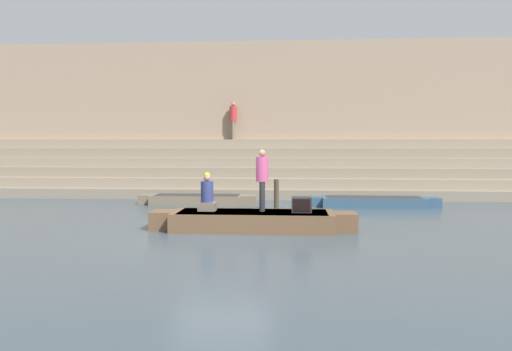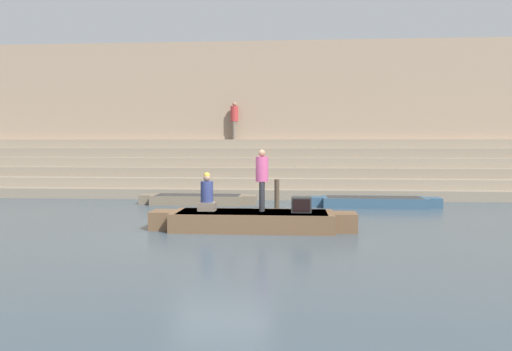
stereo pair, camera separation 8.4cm
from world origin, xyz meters
The scene contains 11 objects.
ground_plane centered at (0.00, 0.00, 0.00)m, with size 120.00×120.00×0.00m, color #3D4C56.
ghat_steps centered at (0.00, 10.07, 0.91)m, with size 36.00×3.71×2.51m.
back_wall centered at (0.00, 12.01, 3.57)m, with size 34.20×1.28×7.20m.
rowboat_main centered at (0.74, 0.72, 0.26)m, with size 5.53×1.54×0.50m.
person_standing centered at (0.99, 0.89, 1.46)m, with size 0.34×0.34×1.67m.
person_rowing centered at (-0.51, 0.83, 0.92)m, with size 0.48×0.38×1.05m.
tv_set centered at (2.05, 0.75, 0.70)m, with size 0.53×0.45×0.41m.
moored_boat_shore centered at (4.78, 5.95, 0.19)m, with size 4.79×1.21×0.36m.
moored_boat_distant centered at (-1.82, 6.23, 0.19)m, with size 4.48×1.21×0.36m.
mooring_post centered at (1.26, 4.74, 0.54)m, with size 0.17×0.17×1.08m, color #473828.
person_on_steps centered at (-0.99, 11.10, 3.54)m, with size 0.36×0.36×1.78m.
Camera 1 is at (1.78, -12.56, 2.35)m, focal length 35.00 mm.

